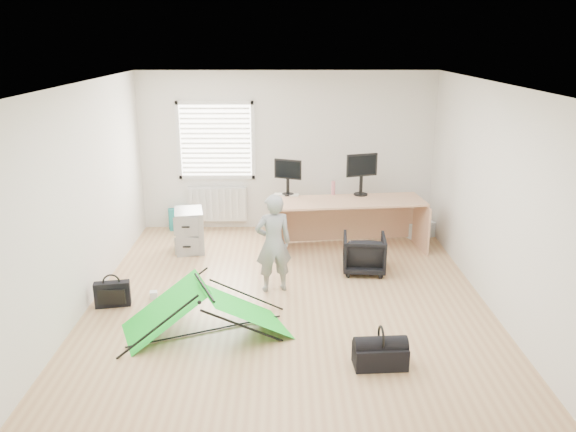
{
  "coord_description": "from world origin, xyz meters",
  "views": [
    {
      "loc": [
        -0.05,
        -6.68,
        3.21
      ],
      "look_at": [
        0.0,
        0.4,
        0.95
      ],
      "focal_mm": 35.0,
      "sensor_mm": 36.0,
      "label": 1
    }
  ],
  "objects_px": {
    "storage_crate": "(418,228)",
    "laptop_bag": "(112,294)",
    "duffel_bag": "(380,356)",
    "person": "(273,243)",
    "thermos": "(333,188)",
    "kite": "(205,310)",
    "monitor_left": "(288,182)",
    "desk": "(348,225)",
    "office_chair": "(364,253)",
    "filing_cabinet": "(189,230)",
    "monitor_right": "(361,180)"
  },
  "relations": [
    {
      "from": "storage_crate",
      "to": "duffel_bag",
      "type": "distance_m",
      "value": 4.16
    },
    {
      "from": "monitor_right",
      "to": "laptop_bag",
      "type": "xyz_separation_m",
      "value": [
        -3.37,
        -2.3,
        -0.88
      ]
    },
    {
      "from": "monitor_left",
      "to": "office_chair",
      "type": "relative_size",
      "value": 0.74
    },
    {
      "from": "office_chair",
      "to": "person",
      "type": "bearing_deg",
      "value": 30.55
    },
    {
      "from": "office_chair",
      "to": "storage_crate",
      "type": "distance_m",
      "value": 1.89
    },
    {
      "from": "monitor_right",
      "to": "desk",
      "type": "bearing_deg",
      "value": -142.6
    },
    {
      "from": "person",
      "to": "office_chair",
      "type": "bearing_deg",
      "value": -168.87
    },
    {
      "from": "monitor_right",
      "to": "kite",
      "type": "xyz_separation_m",
      "value": [
        -2.12,
        -2.97,
        -0.76
      ]
    },
    {
      "from": "desk",
      "to": "duffel_bag",
      "type": "bearing_deg",
      "value": -96.48
    },
    {
      "from": "duffel_bag",
      "to": "filing_cabinet",
      "type": "bearing_deg",
      "value": 123.25
    },
    {
      "from": "kite",
      "to": "laptop_bag",
      "type": "height_order",
      "value": "kite"
    },
    {
      "from": "thermos",
      "to": "person",
      "type": "bearing_deg",
      "value": -116.49
    },
    {
      "from": "monitor_right",
      "to": "duffel_bag",
      "type": "xyz_separation_m",
      "value": [
        -0.26,
        -3.67,
        -0.93
      ]
    },
    {
      "from": "desk",
      "to": "filing_cabinet",
      "type": "relative_size",
      "value": 3.55
    },
    {
      "from": "kite",
      "to": "duffel_bag",
      "type": "bearing_deg",
      "value": -43.57
    },
    {
      "from": "monitor_left",
      "to": "storage_crate",
      "type": "relative_size",
      "value": 0.97
    },
    {
      "from": "thermos",
      "to": "filing_cabinet",
      "type": "bearing_deg",
      "value": -170.09
    },
    {
      "from": "desk",
      "to": "duffel_bag",
      "type": "xyz_separation_m",
      "value": [
        -0.03,
        -3.36,
        -0.28
      ]
    },
    {
      "from": "filing_cabinet",
      "to": "person",
      "type": "height_order",
      "value": "person"
    },
    {
      "from": "monitor_right",
      "to": "person",
      "type": "xyz_separation_m",
      "value": [
        -1.37,
        -1.84,
        -0.38
      ]
    },
    {
      "from": "filing_cabinet",
      "to": "thermos",
      "type": "xyz_separation_m",
      "value": [
        2.27,
        0.4,
        0.58
      ]
    },
    {
      "from": "laptop_bag",
      "to": "office_chair",
      "type": "bearing_deg",
      "value": 7.5
    },
    {
      "from": "storage_crate",
      "to": "kite",
      "type": "bearing_deg",
      "value": -134.29
    },
    {
      "from": "laptop_bag",
      "to": "desk",
      "type": "bearing_deg",
      "value": 21.71
    },
    {
      "from": "filing_cabinet",
      "to": "desk",
      "type": "bearing_deg",
      "value": -9.35
    },
    {
      "from": "kite",
      "to": "monitor_left",
      "type": "bearing_deg",
      "value": 49.42
    },
    {
      "from": "kite",
      "to": "person",
      "type": "bearing_deg",
      "value": 33.48
    },
    {
      "from": "person",
      "to": "duffel_bag",
      "type": "distance_m",
      "value": 2.21
    },
    {
      "from": "person",
      "to": "filing_cabinet",
      "type": "bearing_deg",
      "value": -61.92
    },
    {
      "from": "office_chair",
      "to": "laptop_bag",
      "type": "distance_m",
      "value": 3.45
    },
    {
      "from": "filing_cabinet",
      "to": "thermos",
      "type": "height_order",
      "value": "thermos"
    },
    {
      "from": "office_chair",
      "to": "duffel_bag",
      "type": "xyz_separation_m",
      "value": [
        -0.16,
        -2.44,
        -0.16
      ]
    },
    {
      "from": "desk",
      "to": "person",
      "type": "relative_size",
      "value": 1.77
    },
    {
      "from": "desk",
      "to": "duffel_bag",
      "type": "relative_size",
      "value": 4.34
    },
    {
      "from": "thermos",
      "to": "desk",
      "type": "bearing_deg",
      "value": -57.45
    },
    {
      "from": "laptop_bag",
      "to": "storage_crate",
      "type": "bearing_deg",
      "value": 19.75
    },
    {
      "from": "kite",
      "to": "duffel_bag",
      "type": "relative_size",
      "value": 3.36
    },
    {
      "from": "monitor_right",
      "to": "laptop_bag",
      "type": "height_order",
      "value": "monitor_right"
    },
    {
      "from": "duffel_bag",
      "to": "storage_crate",
      "type": "bearing_deg",
      "value": 68.38
    },
    {
      "from": "person",
      "to": "duffel_bag",
      "type": "bearing_deg",
      "value": 107.02
    },
    {
      "from": "desk",
      "to": "office_chair",
      "type": "relative_size",
      "value": 3.88
    },
    {
      "from": "monitor_right",
      "to": "person",
      "type": "distance_m",
      "value": 2.33
    },
    {
      "from": "kite",
      "to": "storage_crate",
      "type": "bearing_deg",
      "value": 22.87
    },
    {
      "from": "monitor_left",
      "to": "desk",
      "type": "bearing_deg",
      "value": 3.2
    },
    {
      "from": "desk",
      "to": "person",
      "type": "bearing_deg",
      "value": -132.85
    },
    {
      "from": "storage_crate",
      "to": "duffel_bag",
      "type": "height_order",
      "value": "storage_crate"
    },
    {
      "from": "thermos",
      "to": "person",
      "type": "xyz_separation_m",
      "value": [
        -0.93,
        -1.87,
        -0.25
      ]
    },
    {
      "from": "monitor_left",
      "to": "storage_crate",
      "type": "bearing_deg",
      "value": 28.97
    },
    {
      "from": "storage_crate",
      "to": "laptop_bag",
      "type": "height_order",
      "value": "laptop_bag"
    },
    {
      "from": "person",
      "to": "storage_crate",
      "type": "relative_size",
      "value": 2.88
    }
  ]
}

